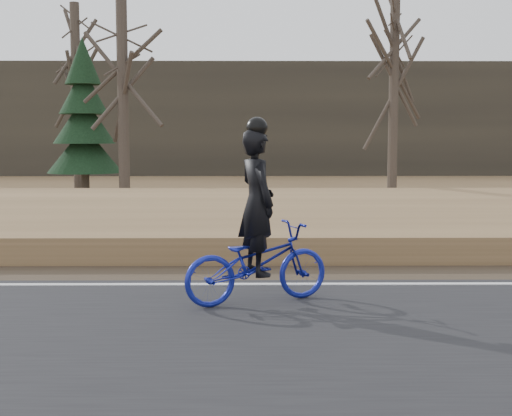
{
  "coord_description": "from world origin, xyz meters",
  "views": [
    {
      "loc": [
        -0.85,
        -9.55,
        2.12
      ],
      "look_at": [
        -0.76,
        0.5,
        1.1
      ],
      "focal_mm": 50.0,
      "sensor_mm": 36.0,
      "label": 1
    }
  ],
  "objects": [
    {
      "name": "cyclist",
      "position": [
        -0.76,
        -0.87,
        0.79
      ],
      "size": [
        1.99,
        1.34,
        2.29
      ],
      "rotation": [
        0.0,
        0.0,
        1.97
      ],
      "color": "navy",
      "rests_on": "road"
    },
    {
      "name": "ground",
      "position": [
        0.0,
        0.0,
        0.0
      ],
      "size": [
        120.0,
        120.0,
        0.0
      ],
      "primitive_type": "plane",
      "color": "#95734C",
      "rests_on": "ground"
    },
    {
      "name": "shoulder",
      "position": [
        0.0,
        1.2,
        0.02
      ],
      "size": [
        120.0,
        1.6,
        0.04
      ],
      "primitive_type": "cube",
      "color": "#473A2B",
      "rests_on": "ground"
    },
    {
      "name": "railroad",
      "position": [
        0.0,
        8.0,
        0.53
      ],
      "size": [
        120.0,
        2.4,
        0.29
      ],
      "color": "black",
      "rests_on": "ballast"
    },
    {
      "name": "edge_line",
      "position": [
        0.0,
        0.2,
        0.07
      ],
      "size": [
        120.0,
        0.12,
        0.01
      ],
      "primitive_type": "cube",
      "color": "silver",
      "rests_on": "road"
    },
    {
      "name": "treeline_backdrop",
      "position": [
        0.0,
        30.0,
        3.0
      ],
      "size": [
        120.0,
        4.0,
        6.0
      ],
      "primitive_type": "cube",
      "color": "#383328",
      "rests_on": "ground"
    },
    {
      "name": "bare_tree_near_left",
      "position": [
        -4.94,
        13.65,
        3.63
      ],
      "size": [
        0.36,
        0.36,
        7.25
      ],
      "primitive_type": "cylinder",
      "color": "#453B32",
      "rests_on": "ground"
    },
    {
      "name": "conifer",
      "position": [
        -6.63,
        15.46,
        2.61
      ],
      "size": [
        2.6,
        2.6,
        5.51
      ],
      "color": "#453B32",
      "rests_on": "ground"
    },
    {
      "name": "ballast",
      "position": [
        0.0,
        8.0,
        0.23
      ],
      "size": [
        120.0,
        3.0,
        0.45
      ],
      "primitive_type": "cube",
      "color": "slate",
      "rests_on": "ground"
    },
    {
      "name": "bare_tree_left",
      "position": [
        -7.46,
        17.95,
        3.56
      ],
      "size": [
        0.36,
        0.36,
        7.12
      ],
      "primitive_type": "cylinder",
      "color": "#453B32",
      "rests_on": "ground"
    },
    {
      "name": "embankment",
      "position": [
        0.0,
        4.2,
        0.22
      ],
      "size": [
        120.0,
        5.0,
        0.44
      ],
      "primitive_type": "cube",
      "color": "#95734C",
      "rests_on": "ground"
    },
    {
      "name": "bare_tree_center",
      "position": [
        4.52,
        17.25,
        3.98
      ],
      "size": [
        0.36,
        0.36,
        7.96
      ],
      "primitive_type": "cylinder",
      "color": "#453B32",
      "rests_on": "ground"
    },
    {
      "name": "road",
      "position": [
        0.0,
        -2.5,
        0.03
      ],
      "size": [
        120.0,
        6.0,
        0.06
      ],
      "primitive_type": "cube",
      "color": "black",
      "rests_on": "ground"
    }
  ]
}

